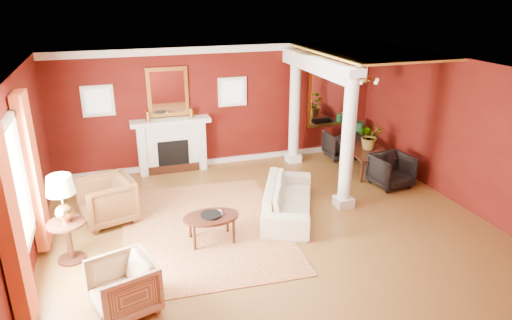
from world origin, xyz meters
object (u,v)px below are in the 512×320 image
object	(u,v)px
armchair_leopard	(107,198)
coffee_table	(211,218)
sofa	(289,193)
armchair_stripe	(123,284)
dining_table	(366,153)
side_table	(63,205)

from	to	relation	value
armchair_leopard	coffee_table	xyz separation A→B (m)	(1.70, -1.31, -0.03)
sofa	armchair_stripe	world-z (taller)	sofa
armchair_leopard	dining_table	distance (m)	6.03
armchair_stripe	sofa	bearing A→B (deg)	105.37
armchair_stripe	side_table	xyz separation A→B (m)	(-0.78, 1.54, 0.58)
armchair_stripe	side_table	world-z (taller)	side_table
armchair_leopard	dining_table	xyz separation A→B (m)	(5.97, 0.82, -0.03)
coffee_table	dining_table	world-z (taller)	dining_table
dining_table	side_table	bearing A→B (deg)	113.82
side_table	sofa	bearing A→B (deg)	6.50
armchair_leopard	armchair_stripe	xyz separation A→B (m)	(0.17, -2.74, -0.06)
side_table	armchair_leopard	bearing A→B (deg)	63.16
armchair_stripe	dining_table	bearing A→B (deg)	104.84
armchair_leopard	side_table	bearing A→B (deg)	-42.41
coffee_table	side_table	bearing A→B (deg)	177.18
dining_table	sofa	bearing A→B (deg)	127.65
armchair_stripe	coffee_table	world-z (taller)	armchair_stripe
sofa	armchair_stripe	xyz separation A→B (m)	(-3.18, -1.99, -0.02)
armchair_stripe	coffee_table	distance (m)	2.09
sofa	armchair_stripe	distance (m)	3.76
armchair_stripe	side_table	bearing A→B (deg)	-169.99
coffee_table	dining_table	xyz separation A→B (m)	(4.28, 2.13, 0.00)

